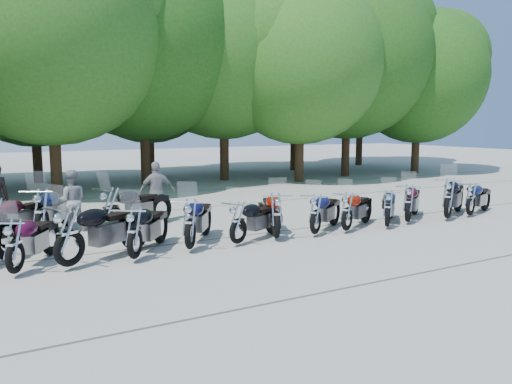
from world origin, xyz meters
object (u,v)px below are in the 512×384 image
motorcycle_10 (409,202)px  motorcycle_15 (111,208)px  motorcycle_5 (238,221)px  rider_2 (157,192)px  motorcycle_2 (69,234)px  motorcycle_12 (471,198)px  motorcycle_9 (388,207)px  motorcycle_4 (190,222)px  motorcycle_14 (41,212)px  motorcycle_1 (14,244)px  rider_1 (71,201)px  motorcycle_8 (347,210)px  motorcycle_11 (449,197)px  motorcycle_7 (316,212)px  motorcycle_3 (134,231)px  motorcycle_6 (276,214)px

motorcycle_10 → motorcycle_15: (-7.69, 2.74, 0.05)m
motorcycle_5 → rider_2: size_ratio=1.19×
motorcycle_2 → motorcycle_12: size_ratio=1.20×
motorcycle_9 → motorcycle_12: 3.41m
motorcycle_4 → motorcycle_5: motorcycle_4 is taller
motorcycle_2 → motorcycle_14: (-0.21, 2.84, 0.01)m
motorcycle_2 → motorcycle_5: motorcycle_2 is taller
motorcycle_1 → motorcycle_2: bearing=-153.2°
motorcycle_9 → rider_1: (-7.55, 3.83, 0.22)m
rider_2 → motorcycle_14: bearing=23.3°
motorcycle_5 → motorcycle_8: size_ratio=0.97×
motorcycle_14 → rider_2: size_ratio=1.46×
motorcycle_11 → rider_2: 8.51m
motorcycle_9 → motorcycle_10: bearing=-121.8°
motorcycle_8 → motorcycle_15: motorcycle_15 is taller
motorcycle_8 → rider_2: 5.45m
motorcycle_5 → motorcycle_8: 3.12m
motorcycle_7 → motorcycle_11: size_ratio=0.87×
motorcycle_1 → motorcycle_8: bearing=-150.7°
motorcycle_2 → motorcycle_11: 10.52m
motorcycle_12 → motorcycle_4: bearing=67.6°
motorcycle_5 → motorcycle_12: 7.84m
motorcycle_3 → motorcycle_6: bearing=-140.4°
motorcycle_1 → motorcycle_5: bearing=-149.5°
motorcycle_3 → motorcycle_12: size_ratio=1.08×
motorcycle_1 → motorcycle_12: size_ratio=1.03×
motorcycle_10 → motorcycle_1: bearing=53.2°
motorcycle_12 → motorcycle_14: motorcycle_14 is taller
motorcycle_4 → motorcycle_11: 7.96m
motorcycle_5 → motorcycle_12: size_ratio=0.99×
motorcycle_10 → motorcycle_15: motorcycle_15 is taller
motorcycle_12 → rider_2: bearing=44.5°
motorcycle_6 → motorcycle_10: (4.34, -0.08, -0.02)m
motorcycle_4 → motorcycle_10: motorcycle_4 is taller
motorcycle_3 → motorcycle_4: bearing=-135.1°
rider_1 → motorcycle_1: bearing=73.4°
motorcycle_12 → motorcycle_15: motorcycle_15 is taller
motorcycle_14 → rider_2: (3.20, 1.01, 0.15)m
motorcycle_9 → rider_1: size_ratio=1.30×
motorcycle_5 → motorcycle_12: motorcycle_12 is taller
motorcycle_6 → motorcycle_12: motorcycle_6 is taller
rider_1 → rider_2: size_ratio=0.93×
motorcycle_6 → motorcycle_8: size_ratio=1.08×
motorcycle_15 → rider_1: bearing=16.3°
motorcycle_1 → motorcycle_5: (4.70, 0.08, -0.02)m
motorcycle_10 → motorcycle_11: 1.40m
motorcycle_11 → rider_2: bearing=31.8°
motorcycle_14 → motorcycle_6: bearing=177.4°
rider_1 → motorcycle_8: bearing=155.9°
motorcycle_6 → motorcycle_14: bearing=-5.2°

